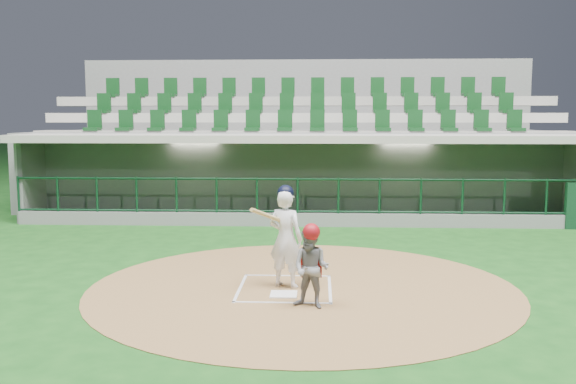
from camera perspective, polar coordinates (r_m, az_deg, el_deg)
name	(u,v)px	position (r m, az deg, el deg)	size (l,w,h in m)	color
ground	(286,284)	(11.13, -0.19, -8.22)	(120.00, 120.00, 0.00)	#134213
dirt_circle	(303,287)	(10.93, 1.34, -8.47)	(7.20, 7.20, 0.01)	brown
home_plate	(284,294)	(10.45, -0.39, -9.08)	(0.43, 0.43, 0.02)	white
batter_box_chalk	(285,288)	(10.84, -0.27, -8.54)	(1.55, 1.80, 0.01)	silver
dugout_structure	(308,183)	(18.66, 1.83, 0.81)	(16.40, 3.70, 3.00)	slate
seating_deck	(303,160)	(21.71, 1.30, 2.85)	(17.00, 6.72, 5.15)	slate
batter	(285,236)	(10.75, -0.23, -3.93)	(0.89, 0.94, 1.73)	white
catcher	(311,266)	(9.65, 2.07, -6.62)	(0.71, 0.64, 1.28)	gray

